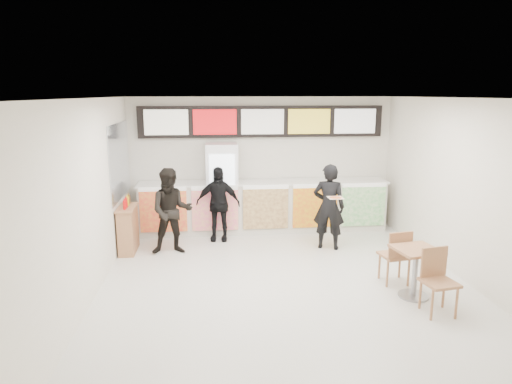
{
  "coord_description": "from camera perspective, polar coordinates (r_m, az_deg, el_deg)",
  "views": [
    {
      "loc": [
        -1.2,
        -6.85,
        3.07
      ],
      "look_at": [
        -0.37,
        1.2,
        1.32
      ],
      "focal_mm": 32.0,
      "sensor_mm": 36.0,
      "label": 1
    }
  ],
  "objects": [
    {
      "name": "condiment_ledge",
      "position": [
        9.33,
        -15.7,
        -4.44
      ],
      "size": [
        0.33,
        0.81,
        1.08
      ],
      "color": "#B37A52",
      "rests_on": "floor"
    },
    {
      "name": "service_counter",
      "position": [
        10.32,
        0.96,
        -1.78
      ],
      "size": [
        5.56,
        0.77,
        1.14
      ],
      "color": "silver",
      "rests_on": "floor"
    },
    {
      "name": "pizza_slice",
      "position": [
        8.69,
        9.91,
        -0.66
      ],
      "size": [
        0.36,
        0.36,
        0.02
      ],
      "color": "beige",
      "rests_on": "customer_main"
    },
    {
      "name": "customer_left",
      "position": [
        8.95,
        -10.52,
        -2.39
      ],
      "size": [
        0.86,
        0.69,
        1.68
      ],
      "primitive_type": "imported",
      "rotation": [
        0.0,
        0.0,
        0.06
      ],
      "color": "black",
      "rests_on": "floor"
    },
    {
      "name": "wall_left",
      "position": [
        7.25,
        -20.13,
        -1.02
      ],
      "size": [
        0.0,
        7.0,
        7.0
      ],
      "primitive_type": "plane",
      "rotation": [
        1.57,
        0.0,
        1.57
      ],
      "color": "silver",
      "rests_on": "floor"
    },
    {
      "name": "drinks_fridge",
      "position": [
        10.17,
        -4.28,
        0.46
      ],
      "size": [
        0.7,
        0.67,
        2.0
      ],
      "color": "white",
      "rests_on": "floor"
    },
    {
      "name": "cafe_table",
      "position": [
        7.41,
        19.33,
        -8.43
      ],
      "size": [
        0.72,
        1.63,
        0.93
      ],
      "rotation": [
        0.0,
        0.0,
        0.16
      ],
      "color": "#B37A52",
      "rests_on": "floor"
    },
    {
      "name": "menu_board",
      "position": [
        10.35,
        0.78,
        8.8
      ],
      "size": [
        5.5,
        0.14,
        0.7
      ],
      "color": "black",
      "rests_on": "wall_back"
    },
    {
      "name": "mirror_panel",
      "position": [
        9.56,
        -16.66,
        3.78
      ],
      "size": [
        0.01,
        2.0,
        1.5
      ],
      "primitive_type": "cube",
      "color": "#B2B7BF",
      "rests_on": "wall_left"
    },
    {
      "name": "customer_main",
      "position": [
        9.18,
        9.09,
        -1.83
      ],
      "size": [
        0.73,
        0.61,
        1.72
      ],
      "primitive_type": "imported",
      "rotation": [
        0.0,
        0.0,
        2.78
      ],
      "color": "black",
      "rests_on": "floor"
    },
    {
      "name": "wall_back",
      "position": [
        10.53,
        0.71,
        3.66
      ],
      "size": [
        6.0,
        0.0,
        6.0
      ],
      "primitive_type": "plane",
      "rotation": [
        1.57,
        0.0,
        0.0
      ],
      "color": "silver",
      "rests_on": "floor"
    },
    {
      "name": "customer_mid",
      "position": [
        9.64,
        -4.77,
        -1.48
      ],
      "size": [
        0.97,
        0.52,
        1.58
      ],
      "primitive_type": "imported",
      "rotation": [
        0.0,
        0.0,
        -0.15
      ],
      "color": "black",
      "rests_on": "floor"
    },
    {
      "name": "floor",
      "position": [
        7.6,
        3.77,
        -11.62
      ],
      "size": [
        7.0,
        7.0,
        0.0
      ],
      "primitive_type": "plane",
      "color": "beige",
      "rests_on": "ground"
    },
    {
      "name": "wall_right",
      "position": [
        8.18,
        25.12,
        0.0
      ],
      "size": [
        0.0,
        7.0,
        7.0
      ],
      "primitive_type": "plane",
      "rotation": [
        1.57,
        0.0,
        -1.57
      ],
      "color": "silver",
      "rests_on": "floor"
    },
    {
      "name": "ceiling",
      "position": [
        6.95,
        4.13,
        11.63
      ],
      "size": [
        7.0,
        7.0,
        0.0
      ],
      "primitive_type": "plane",
      "rotation": [
        3.14,
        0.0,
        0.0
      ],
      "color": "white",
      "rests_on": "wall_back"
    }
  ]
}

